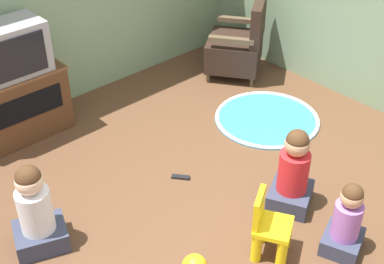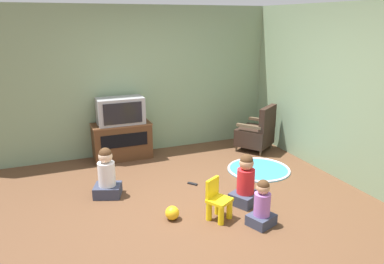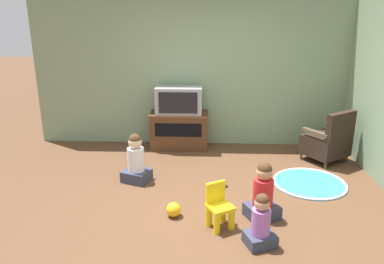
{
  "view_description": "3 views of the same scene",
  "coord_description": "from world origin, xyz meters",
  "px_view_note": "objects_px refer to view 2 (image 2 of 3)",
  "views": [
    {
      "loc": [
        -2.01,
        -1.99,
        2.79
      ],
      "look_at": [
        0.12,
        0.35,
        0.62
      ],
      "focal_mm": 50.0,
      "sensor_mm": 36.0,
      "label": 1
    },
    {
      "loc": [
        -1.69,
        -4.04,
        2.31
      ],
      "look_at": [
        0.12,
        0.39,
        0.86
      ],
      "focal_mm": 35.0,
      "sensor_mm": 36.0,
      "label": 2
    },
    {
      "loc": [
        -0.02,
        -4.04,
        2.27
      ],
      "look_at": [
        -0.21,
        0.47,
        0.8
      ],
      "focal_mm": 35.0,
      "sensor_mm": 36.0,
      "label": 3
    }
  ],
  "objects_px": {
    "child_watching_right": "(246,183)",
    "toy_ball": "(172,213)",
    "black_armchair": "(257,133)",
    "tv_cabinet": "(122,140)",
    "television": "(121,111)",
    "yellow_kid_chair": "(218,203)",
    "child_watching_left": "(262,206)",
    "child_watching_center": "(107,175)",
    "remote_control": "(192,184)"
  },
  "relations": [
    {
      "from": "tv_cabinet",
      "to": "yellow_kid_chair",
      "type": "xyz_separation_m",
      "value": [
        0.62,
        -2.47,
        -0.11
      ]
    },
    {
      "from": "black_armchair",
      "to": "yellow_kid_chair",
      "type": "xyz_separation_m",
      "value": [
        -1.74,
        -1.96,
        -0.12
      ]
    },
    {
      "from": "toy_ball",
      "to": "child_watching_right",
      "type": "bearing_deg",
      "value": 1.6
    },
    {
      "from": "tv_cabinet",
      "to": "child_watching_left",
      "type": "bearing_deg",
      "value": -69.78
    },
    {
      "from": "black_armchair",
      "to": "remote_control",
      "type": "bearing_deg",
      "value": -5.47
    },
    {
      "from": "child_watching_center",
      "to": "child_watching_left",
      "type": "bearing_deg",
      "value": -22.94
    },
    {
      "from": "yellow_kid_chair",
      "to": "child_watching_right",
      "type": "distance_m",
      "value": 0.55
    },
    {
      "from": "tv_cabinet",
      "to": "child_watching_left",
      "type": "distance_m",
      "value": 2.98
    },
    {
      "from": "tv_cabinet",
      "to": "yellow_kid_chair",
      "type": "bearing_deg",
      "value": -75.86
    },
    {
      "from": "remote_control",
      "to": "child_watching_right",
      "type": "bearing_deg",
      "value": 168.93
    },
    {
      "from": "child_watching_right",
      "to": "television",
      "type": "bearing_deg",
      "value": 90.05
    },
    {
      "from": "child_watching_right",
      "to": "remote_control",
      "type": "distance_m",
      "value": 0.94
    },
    {
      "from": "tv_cabinet",
      "to": "child_watching_left",
      "type": "xyz_separation_m",
      "value": [
        1.03,
        -2.79,
        -0.08
      ]
    },
    {
      "from": "toy_ball",
      "to": "remote_control",
      "type": "bearing_deg",
      "value": 53.91
    },
    {
      "from": "yellow_kid_chair",
      "to": "child_watching_right",
      "type": "bearing_deg",
      "value": -7.03
    },
    {
      "from": "yellow_kid_chair",
      "to": "toy_ball",
      "type": "distance_m",
      "value": 0.56
    },
    {
      "from": "child_watching_left",
      "to": "remote_control",
      "type": "distance_m",
      "value": 1.39
    },
    {
      "from": "television",
      "to": "black_armchair",
      "type": "relative_size",
      "value": 0.92
    },
    {
      "from": "television",
      "to": "child_watching_right",
      "type": "height_order",
      "value": "television"
    },
    {
      "from": "television",
      "to": "child_watching_left",
      "type": "bearing_deg",
      "value": -69.65
    },
    {
      "from": "black_armchair",
      "to": "remote_control",
      "type": "distance_m",
      "value": 1.94
    },
    {
      "from": "television",
      "to": "remote_control",
      "type": "relative_size",
      "value": 5.31
    },
    {
      "from": "child_watching_left",
      "to": "child_watching_center",
      "type": "xyz_separation_m",
      "value": [
        -1.53,
        1.44,
        0.05
      ]
    },
    {
      "from": "child_watching_right",
      "to": "child_watching_left",
      "type": "bearing_deg",
      "value": -126.28
    },
    {
      "from": "yellow_kid_chair",
      "to": "remote_control",
      "type": "relative_size",
      "value": 3.44
    },
    {
      "from": "child_watching_left",
      "to": "yellow_kid_chair",
      "type": "bearing_deg",
      "value": 121.07
    },
    {
      "from": "television",
      "to": "toy_ball",
      "type": "xyz_separation_m",
      "value": [
        0.11,
        -2.26,
        -0.76
      ]
    },
    {
      "from": "child_watching_center",
      "to": "toy_ball",
      "type": "distance_m",
      "value": 1.13
    },
    {
      "from": "child_watching_left",
      "to": "child_watching_right",
      "type": "height_order",
      "value": "child_watching_right"
    },
    {
      "from": "tv_cabinet",
      "to": "child_watching_right",
      "type": "relative_size",
      "value": 1.45
    },
    {
      "from": "child_watching_right",
      "to": "toy_ball",
      "type": "height_order",
      "value": "child_watching_right"
    },
    {
      "from": "yellow_kid_chair",
      "to": "child_watching_right",
      "type": "xyz_separation_m",
      "value": [
        0.5,
        0.21,
        0.09
      ]
    },
    {
      "from": "tv_cabinet",
      "to": "remote_control",
      "type": "height_order",
      "value": "tv_cabinet"
    },
    {
      "from": "yellow_kid_chair",
      "to": "child_watching_right",
      "type": "height_order",
      "value": "child_watching_right"
    },
    {
      "from": "television",
      "to": "child_watching_center",
      "type": "xyz_separation_m",
      "value": [
        -0.5,
        -1.33,
        -0.55
      ]
    },
    {
      "from": "black_armchair",
      "to": "television",
      "type": "bearing_deg",
      "value": -46.99
    },
    {
      "from": "television",
      "to": "child_watching_right",
      "type": "xyz_separation_m",
      "value": [
        1.12,
        -2.24,
        -0.55
      ]
    },
    {
      "from": "television",
      "to": "child_watching_center",
      "type": "distance_m",
      "value": 1.52
    },
    {
      "from": "child_watching_left",
      "to": "child_watching_right",
      "type": "xyz_separation_m",
      "value": [
        0.09,
        0.54,
        0.05
      ]
    },
    {
      "from": "yellow_kid_chair",
      "to": "child_watching_center",
      "type": "height_order",
      "value": "child_watching_center"
    },
    {
      "from": "yellow_kid_chair",
      "to": "child_watching_left",
      "type": "bearing_deg",
      "value": -68.71
    },
    {
      "from": "black_armchair",
      "to": "child_watching_right",
      "type": "relative_size",
      "value": 1.23
    },
    {
      "from": "tv_cabinet",
      "to": "toy_ball",
      "type": "bearing_deg",
      "value": -87.36
    },
    {
      "from": "yellow_kid_chair",
      "to": "remote_control",
      "type": "height_order",
      "value": "yellow_kid_chair"
    },
    {
      "from": "black_armchair",
      "to": "tv_cabinet",
      "type": "bearing_deg",
      "value": -47.44
    },
    {
      "from": "tv_cabinet",
      "to": "child_watching_center",
      "type": "height_order",
      "value": "child_watching_center"
    },
    {
      "from": "child_watching_center",
      "to": "child_watching_right",
      "type": "distance_m",
      "value": 1.85
    },
    {
      "from": "black_armchair",
      "to": "child_watching_center",
      "type": "bearing_deg",
      "value": -18.84
    },
    {
      "from": "tv_cabinet",
      "to": "remote_control",
      "type": "distance_m",
      "value": 1.65
    },
    {
      "from": "television",
      "to": "yellow_kid_chair",
      "type": "distance_m",
      "value": 2.6
    }
  ]
}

